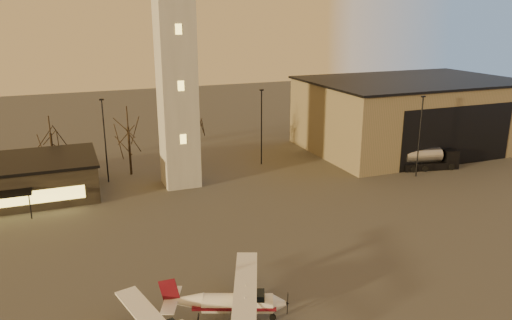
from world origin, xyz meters
The scene contains 6 objects.
control_tower centered at (0.00, 30.00, 16.33)m, with size 6.80×6.80×32.60m.
hangar centered at (36.00, 33.98, 5.15)m, with size 30.60×20.60×10.30m.
light_poles centered at (0.50, 31.00, 5.41)m, with size 58.50×12.25×10.14m.
tree_row centered at (-13.70, 39.16, 5.94)m, with size 37.20×9.20×8.80m.
cessna_front centered at (-2.88, 1.52, 1.06)m, with size 9.02×10.92×3.09m.
fuel_truck centered at (31.60, 24.01, 1.10)m, with size 7.75×3.61×2.77m.
Camera 1 is at (-12.52, -25.67, 19.68)m, focal length 35.00 mm.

